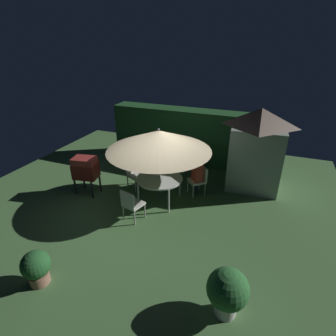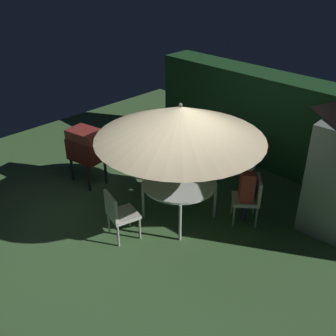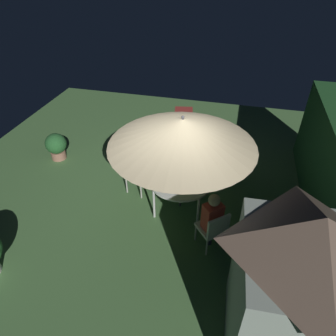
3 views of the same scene
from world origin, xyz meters
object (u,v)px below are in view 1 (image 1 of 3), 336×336
Objects in this scene: potted_plant_by_grill at (36,267)px; chair_toward_hedge at (131,203)px; chair_near_shed at (199,178)px; potted_plant_by_shed at (227,291)px; patio_table at (159,180)px; bbq_grill at (85,169)px; garden_shed at (256,148)px; chair_far_side at (134,172)px; person_in_red at (197,171)px; patio_umbrella at (159,141)px.

chair_toward_hedge is at bearing 73.44° from potted_plant_by_grill.
chair_near_shed is 0.95× the size of potted_plant_by_shed.
chair_near_shed is 2.36m from chair_toward_hedge.
bbq_grill is (-2.25, -0.41, 0.14)m from patio_table.
chair_toward_hedge is at bearing -131.67° from garden_shed.
chair_far_side is at bearing -169.88° from chair_near_shed.
chair_far_side is at bearing 156.56° from patio_table.
garden_shed is 4.22m from chair_toward_hedge.
bbq_grill is 3.46m from chair_near_shed.
bbq_grill is (-4.69, -2.36, -0.46)m from garden_shed.
patio_table is at bearing -23.44° from chair_far_side.
potted_plant_by_shed is at bearing -66.91° from person_in_red.
chair_near_shed is at bearing 21.11° from bbq_grill.
garden_shed is at bearing 22.81° from chair_far_side.
chair_toward_hedge is at bearing -105.24° from patio_umbrella.
bbq_grill is 3.37m from person_in_red.
patio_umbrella is 1.81m from chair_far_side.
patio_table is 1.78× the size of potted_plant_by_grill.
potted_plant_by_grill is (-0.74, -2.48, -0.11)m from chair_toward_hedge.
potted_plant_by_shed is (2.49, -2.95, -1.35)m from patio_umbrella.
patio_umbrella is 4.09m from potted_plant_by_shed.
patio_table is at bearing -139.31° from chair_near_shed.
garden_shed reaches higher than chair_toward_hedge.
patio_umbrella is at bearing -139.31° from person_in_red.
chair_near_shed is 1.00× the size of chair_toward_hedge.
person_in_red is (-1.59, 3.73, 0.24)m from potted_plant_by_shed.
chair_near_shed is at bearing 65.65° from potted_plant_by_grill.
chair_far_side is 2.02m from person_in_red.
person_in_red is (0.90, 0.78, -1.11)m from patio_umbrella.
garden_shed is at bearing 37.10° from chair_near_shed.
potted_plant_by_shed is at bearing -68.06° from chair_near_shed.
potted_plant_by_grill is (-3.54, -0.68, -0.13)m from potted_plant_by_shed.
chair_far_side is 4.10m from potted_plant_by_grill.
garden_shed is 3.18m from patio_umbrella.
patio_table is at bearing 10.33° from bbq_grill.
person_in_red reaches higher than potted_plant_by_shed.
chair_far_side and chair_toward_hedge have the same top height.
patio_umbrella is 1.88m from chair_near_shed.
patio_umbrella is 3.04× the size of potted_plant_by_shed.
potted_plant_by_shed is at bearing -89.44° from garden_shed.
chair_far_side is 0.95× the size of potted_plant_by_shed.
potted_plant_by_shed is at bearing -43.74° from chair_far_side.
person_in_red reaches higher than chair_near_shed.
person_in_red is at bearing 57.72° from chair_toward_hedge.
potted_plant_by_grill is at bearing -106.56° from chair_toward_hedge.
potted_plant_by_shed is (1.52, -3.78, 0.02)m from chair_near_shed.
patio_table is at bearing 130.20° from potted_plant_by_shed.
patio_umbrella is (-2.44, -1.95, 0.60)m from garden_shed.
potted_plant_by_grill is at bearing -106.15° from patio_umbrella.
chair_far_side is 1.00× the size of chair_toward_hedge.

